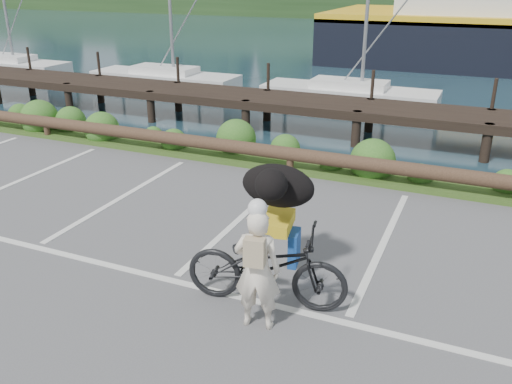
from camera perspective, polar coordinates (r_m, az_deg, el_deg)
ground at (r=8.39m, az=-7.37°, el=-7.95°), size 72.00×72.00×0.00m
harbor_backdrop at (r=84.88m, az=22.15°, el=17.75°), size 170.00×160.00×30.00m
vegetation_strip at (r=12.79m, az=4.67°, el=3.20°), size 34.00×1.60×0.10m
log_rail at (r=12.18m, az=3.59°, el=2.01°), size 32.00×0.30×0.60m
bicycle at (r=7.23m, az=1.10°, el=-7.78°), size 2.27×1.12×1.14m
cyclist at (r=6.69m, az=0.15°, el=-8.18°), size 0.64×0.48×1.60m
dog at (r=7.47m, az=2.32°, el=0.67°), size 0.69×1.12×0.61m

